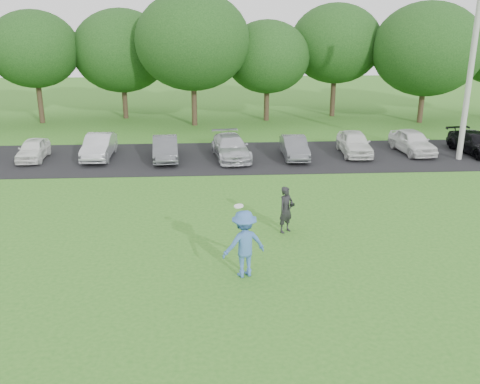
{
  "coord_description": "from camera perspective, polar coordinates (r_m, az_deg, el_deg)",
  "views": [
    {
      "loc": [
        -1.03,
        -14.15,
        7.29
      ],
      "look_at": [
        0.0,
        3.5,
        1.3
      ],
      "focal_mm": 40.0,
      "sensor_mm": 36.0,
      "label": 1
    }
  ],
  "objects": [
    {
      "name": "parked_cars",
      "position": [
        28.01,
        1.03,
        4.93
      ],
      "size": [
        28.29,
        4.61,
        1.24
      ],
      "color": "#B7BABF",
      "rests_on": "parking_lot"
    },
    {
      "name": "tree_row",
      "position": [
        37.07,
        0.61,
        15.04
      ],
      "size": [
        42.39,
        9.85,
        8.64
      ],
      "color": "#38281C",
      "rests_on": "ground"
    },
    {
      "name": "ground",
      "position": [
        15.95,
        0.74,
        -8.48
      ],
      "size": [
        100.0,
        100.0,
        0.0
      ],
      "primitive_type": "plane",
      "color": "#307120",
      "rests_on": "ground"
    },
    {
      "name": "frisbee_player",
      "position": [
        15.32,
        0.45,
        -5.53
      ],
      "size": [
        1.46,
        1.13,
        2.16
      ],
      "color": "#3E6AB0",
      "rests_on": "ground"
    },
    {
      "name": "camera_bystander",
      "position": [
        18.45,
        4.93,
        -1.88
      ],
      "size": [
        0.71,
        0.68,
        1.64
      ],
      "color": "black",
      "rests_on": "ground"
    },
    {
      "name": "utility_pole",
      "position": [
        29.19,
        23.43,
        12.17
      ],
      "size": [
        0.28,
        0.28,
        9.43
      ],
      "primitive_type": "cylinder",
      "color": "#ACADA8",
      "rests_on": "ground"
    },
    {
      "name": "parking_lot",
      "position": [
        28.13,
        -1.14,
        3.72
      ],
      "size": [
        32.0,
        6.5,
        0.03
      ],
      "primitive_type": "cube",
      "color": "black",
      "rests_on": "ground"
    }
  ]
}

